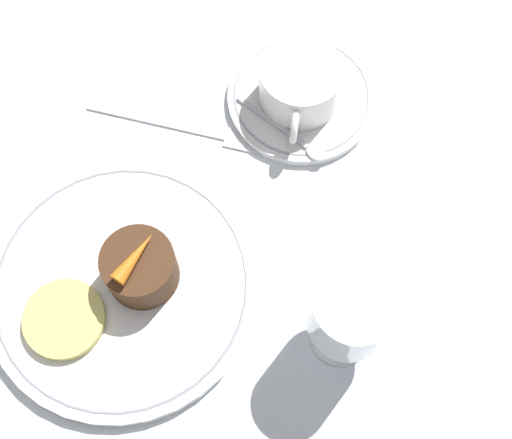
{
  "coord_description": "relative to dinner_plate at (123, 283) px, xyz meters",
  "views": [
    {
      "loc": [
        0.17,
        0.12,
        0.65
      ],
      "look_at": [
        -0.07,
        0.09,
        0.04
      ],
      "focal_mm": 50.0,
      "sensor_mm": 36.0,
      "label": 1
    }
  ],
  "objects": [
    {
      "name": "pineapple_slice",
      "position": [
        0.04,
        -0.04,
        0.01
      ],
      "size": [
        0.07,
        0.07,
        0.01
      ],
      "color": "#EFE075",
      "rests_on": "dinner_plate"
    },
    {
      "name": "spoon",
      "position": [
        -0.17,
        0.14,
        0.0
      ],
      "size": [
        0.07,
        0.1,
        0.0
      ],
      "color": "silver",
      "rests_on": "saucer"
    },
    {
      "name": "dinner_plate",
      "position": [
        0.0,
        0.0,
        0.0
      ],
      "size": [
        0.25,
        0.25,
        0.01
      ],
      "color": "white",
      "rests_on": "ground_plane"
    },
    {
      "name": "wine_glass",
      "position": [
        0.02,
        0.21,
        0.07
      ],
      "size": [
        0.07,
        0.07,
        0.12
      ],
      "color": "silver",
      "rests_on": "ground_plane"
    },
    {
      "name": "fork",
      "position": [
        -0.17,
        0.04,
        -0.01
      ],
      "size": [
        0.04,
        0.2,
        0.01
      ],
      "color": "silver",
      "rests_on": "ground_plane"
    },
    {
      "name": "dessert_cake",
      "position": [
        -0.01,
        0.02,
        0.03
      ],
      "size": [
        0.07,
        0.07,
        0.05
      ],
      "color": "#4C2D19",
      "rests_on": "dinner_plate"
    },
    {
      "name": "coffee_cup",
      "position": [
        -0.22,
        0.14,
        0.03
      ],
      "size": [
        0.11,
        0.08,
        0.05
      ],
      "color": "white",
      "rests_on": "saucer"
    },
    {
      "name": "saucer",
      "position": [
        -0.22,
        0.14,
        -0.0
      ],
      "size": [
        0.15,
        0.15,
        0.01
      ],
      "color": "white",
      "rests_on": "ground_plane"
    },
    {
      "name": "carrot_garnish",
      "position": [
        -0.01,
        0.02,
        0.06
      ],
      "size": [
        0.05,
        0.04,
        0.01
      ],
      "color": "orange",
      "rests_on": "dessert_cake"
    },
    {
      "name": "ground_plane",
      "position": [
        0.0,
        0.03,
        -0.01
      ],
      "size": [
        3.0,
        3.0,
        0.0
      ],
      "primitive_type": "plane",
      "color": "white"
    }
  ]
}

